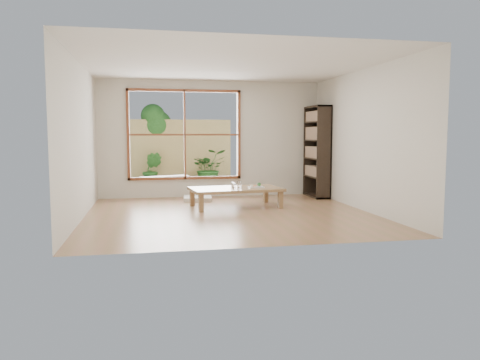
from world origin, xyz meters
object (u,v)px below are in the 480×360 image
object	(u,v)px
low_table	(236,190)
bookshelf	(317,152)
garden_bench	(165,179)
food_tray	(257,186)

from	to	relation	value
low_table	bookshelf	size ratio (longest dim) A/B	0.89
low_table	garden_bench	xyz separation A→B (m)	(-1.27, 2.58, 0.01)
garden_bench	food_tray	bearing A→B (deg)	-76.24
low_table	food_tray	size ratio (longest dim) A/B	6.20
food_tray	garden_bench	bearing A→B (deg)	121.90
garden_bench	low_table	bearing A→B (deg)	-82.80
bookshelf	garden_bench	distance (m)	3.70
bookshelf	food_tray	size ratio (longest dim) A/B	6.93
food_tray	garden_bench	xyz separation A→B (m)	(-1.68, 2.61, -0.06)
food_tray	garden_bench	size ratio (longest dim) A/B	0.24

